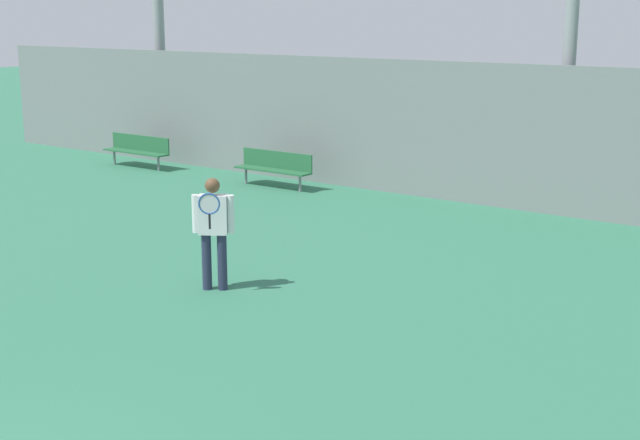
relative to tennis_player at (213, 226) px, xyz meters
The scene contains 4 objects.
tennis_player is the anchor object (origin of this frame).
bench_courtside_far 7.83m from the tennis_player, 122.37° to the left, with size 2.01×0.40×0.83m.
bench_adjacent_court 10.98m from the tennis_player, 142.99° to the left, with size 2.08×0.40×0.83m.
back_fence 7.95m from the tennis_player, 74.85° to the left, with size 34.14×0.06×2.97m.
Camera 1 is at (6.54, -3.00, 4.01)m, focal length 50.00 mm.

